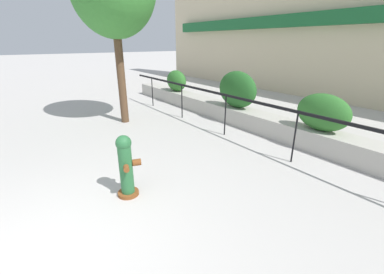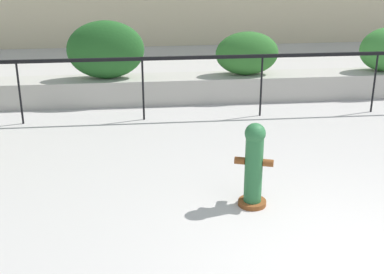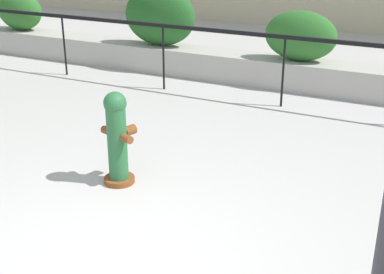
{
  "view_description": "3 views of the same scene",
  "coord_description": "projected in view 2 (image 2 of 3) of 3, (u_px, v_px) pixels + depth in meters",
  "views": [
    {
      "loc": [
        2.84,
        0.18,
        2.47
      ],
      "look_at": [
        -0.6,
        2.66,
        0.88
      ],
      "focal_mm": 24.0,
      "sensor_mm": 36.0,
      "label": 1
    },
    {
      "loc": [
        -2.23,
        -4.31,
        3.2
      ],
      "look_at": [
        -1.58,
        1.88,
        0.8
      ],
      "focal_mm": 50.0,
      "sensor_mm": 36.0,
      "label": 2
    },
    {
      "loc": [
        2.28,
        -3.04,
        2.8
      ],
      "look_at": [
        -0.18,
        2.01,
        0.5
      ],
      "focal_mm": 50.0,
      "sensor_mm": 36.0,
      "label": 3
    }
  ],
  "objects": [
    {
      "name": "ground_plane",
      "position": [
        368.0,
        272.0,
        5.37
      ],
      "size": [
        120.0,
        120.0,
        0.0
      ],
      "primitive_type": "plane",
      "color": "#BCB7B2"
    },
    {
      "name": "planter_wall_low",
      "position": [
        248.0,
        86.0,
        10.84
      ],
      "size": [
        18.0,
        0.7,
        0.5
      ],
      "primitive_type": "cube",
      "color": "#B7B2A8",
      "rests_on": "ground"
    },
    {
      "name": "fence_railing_segment",
      "position": [
        262.0,
        62.0,
        9.55
      ],
      "size": [
        15.0,
        0.05,
        1.15
      ],
      "color": "black",
      "rests_on": "ground"
    },
    {
      "name": "hedge_bush_1",
      "position": [
        106.0,
        50.0,
        10.28
      ],
      "size": [
        1.49,
        0.6,
        1.13
      ],
      "primitive_type": "ellipsoid",
      "color": "#235B23",
      "rests_on": "planter_wall_low"
    },
    {
      "name": "hedge_bush_2",
      "position": [
        247.0,
        53.0,
        10.59
      ],
      "size": [
        1.26,
        0.6,
        0.86
      ],
      "primitive_type": "ellipsoid",
      "color": "#2D6B28",
      "rests_on": "planter_wall_low"
    },
    {
      "name": "fire_hydrant",
      "position": [
        254.0,
        164.0,
        6.49
      ],
      "size": [
        0.48,
        0.48,
        1.08
      ],
      "color": "brown",
      "rests_on": "ground"
    }
  ]
}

